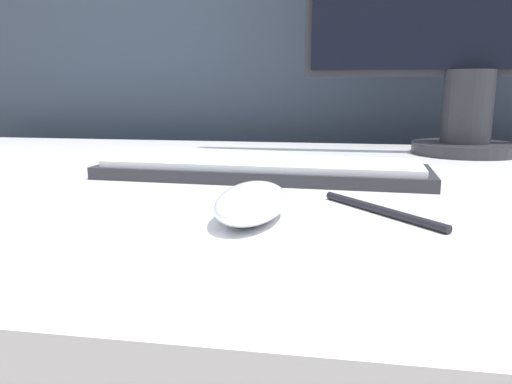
# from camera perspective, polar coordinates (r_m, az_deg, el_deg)

# --- Properties ---
(partition_panel) EXTENTS (5.00, 0.03, 1.25)m
(partition_panel) POSITION_cam_1_polar(r_m,az_deg,el_deg) (1.23, 5.95, 1.94)
(partition_panel) COLOR #333D4C
(partition_panel) RESTS_ON ground_plane
(computer_mouse_near) EXTENTS (0.07, 0.13, 0.03)m
(computer_mouse_near) POSITION_cam_1_polar(r_m,az_deg,el_deg) (0.45, -0.81, -1.18)
(computer_mouse_near) COLOR white
(computer_mouse_near) RESTS_ON desk
(keyboard) EXTENTS (0.44, 0.14, 0.02)m
(keyboard) POSITION_cam_1_polar(r_m,az_deg,el_deg) (0.65, 0.59, 2.60)
(keyboard) COLOR #28282D
(keyboard) RESTS_ON desk
(pen) EXTENTS (0.10, 0.12, 0.01)m
(pen) POSITION_cam_1_polar(r_m,az_deg,el_deg) (0.48, 14.09, -2.03)
(pen) COLOR black
(pen) RESTS_ON desk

